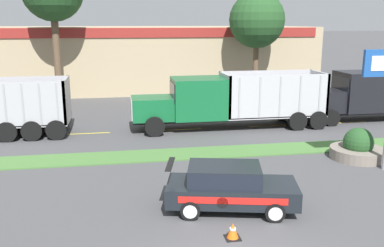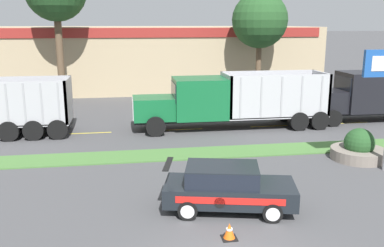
{
  "view_description": "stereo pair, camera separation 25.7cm",
  "coord_description": "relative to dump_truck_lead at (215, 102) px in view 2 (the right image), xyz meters",
  "views": [
    {
      "loc": [
        -2.92,
        -9.62,
        6.23
      ],
      "look_at": [
        0.34,
        9.22,
        1.71
      ],
      "focal_mm": 40.0,
      "sensor_mm": 36.0,
      "label": 1
    },
    {
      "loc": [
        -2.66,
        -9.66,
        6.23
      ],
      "look_at": [
        0.34,
        9.22,
        1.71
      ],
      "focal_mm": 40.0,
      "sensor_mm": 36.0,
      "label": 2
    }
  ],
  "objects": [
    {
      "name": "grass_verge",
      "position": [
        -2.6,
        -4.89,
        -1.59
      ],
      "size": [
        120.0,
        1.89,
        0.06
      ],
      "primitive_type": "cube",
      "color": "#477538",
      "rests_on": "ground_plane"
    },
    {
      "name": "centre_line_3",
      "position": [
        -7.32,
        0.05,
        -1.61
      ],
      "size": [
        2.4,
        0.14,
        0.01
      ],
      "primitive_type": "cube",
      "color": "yellow",
      "rests_on": "ground_plane"
    },
    {
      "name": "centre_line_4",
      "position": [
        -1.92,
        0.05,
        -1.61
      ],
      "size": [
        2.4,
        0.14,
        0.01
      ],
      "primitive_type": "cube",
      "color": "yellow",
      "rests_on": "ground_plane"
    },
    {
      "name": "centre_line_5",
      "position": [
        3.48,
        0.05,
        -1.61
      ],
      "size": [
        2.4,
        0.14,
        0.01
      ],
      "primitive_type": "cube",
      "color": "yellow",
      "rests_on": "ground_plane"
    },
    {
      "name": "centre_line_6",
      "position": [
        8.88,
        0.05,
        -1.61
      ],
      "size": [
        2.4,
        0.14,
        0.01
      ],
      "primitive_type": "cube",
      "color": "yellow",
      "rests_on": "ground_plane"
    },
    {
      "name": "dump_truck_lead",
      "position": [
        0.0,
        0.0,
        0.0
      ],
      "size": [
        11.61,
        2.84,
        3.3
      ],
      "color": "black",
      "rests_on": "ground_plane"
    },
    {
      "name": "dump_truck_trail",
      "position": [
        11.34,
        0.56,
        0.04
      ],
      "size": [
        12.37,
        2.7,
        3.64
      ],
      "color": "black",
      "rests_on": "ground_plane"
    },
    {
      "name": "rally_car",
      "position": [
        -1.96,
        -11.34,
        -0.8
      ],
      "size": [
        4.67,
        2.75,
        1.61
      ],
      "color": "black",
      "rests_on": "ground_plane"
    },
    {
      "name": "stone_planter",
      "position": [
        5.43,
        -6.87,
        -1.13
      ],
      "size": [
        2.53,
        2.53,
        1.48
      ],
      "color": "slate",
      "rests_on": "ground_plane"
    },
    {
      "name": "traffic_cone",
      "position": [
        -2.36,
        -13.31,
        -1.38
      ],
      "size": [
        0.45,
        0.45,
        0.49
      ],
      "color": "black",
      "rests_on": "ground_plane"
    },
    {
      "name": "store_building_backdrop",
      "position": [
        -2.78,
        18.16,
        1.31
      ],
      "size": [
        31.15,
        12.1,
        5.86
      ],
      "color": "tan",
      "rests_on": "ground_plane"
    },
    {
      "name": "tree_behind_centre",
      "position": [
        5.78,
        9.83,
        5.25
      ],
      "size": [
        4.54,
        4.54,
        9.84
      ],
      "color": "brown",
      "rests_on": "ground_plane"
    }
  ]
}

